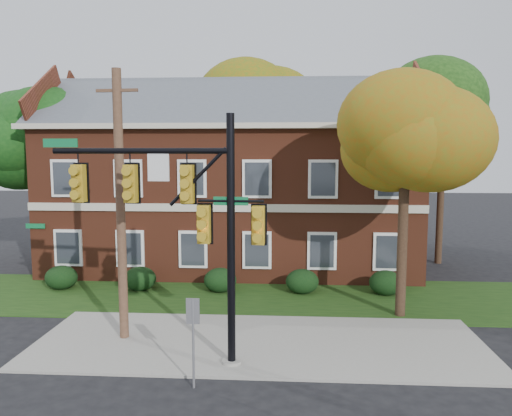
# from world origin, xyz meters

# --- Properties ---
(ground) EXTENTS (120.00, 120.00, 0.00)m
(ground) POSITION_xyz_m (0.00, 0.00, 0.00)
(ground) COLOR black
(ground) RESTS_ON ground
(sidewalk) EXTENTS (14.00, 5.00, 0.08)m
(sidewalk) POSITION_xyz_m (0.00, 1.00, 0.04)
(sidewalk) COLOR gray
(sidewalk) RESTS_ON ground
(grass_strip) EXTENTS (30.00, 6.00, 0.04)m
(grass_strip) POSITION_xyz_m (0.00, 6.00, 0.02)
(grass_strip) COLOR #193811
(grass_strip) RESTS_ON ground
(apartment_building) EXTENTS (18.80, 8.80, 9.74)m
(apartment_building) POSITION_xyz_m (-2.00, 11.95, 4.99)
(apartment_building) COLOR brown
(apartment_building) RESTS_ON ground
(hedge_far_left) EXTENTS (1.40, 1.26, 1.05)m
(hedge_far_left) POSITION_xyz_m (-9.00, 6.70, 0.53)
(hedge_far_left) COLOR black
(hedge_far_left) RESTS_ON ground
(hedge_left) EXTENTS (1.40, 1.26, 1.05)m
(hedge_left) POSITION_xyz_m (-5.50, 6.70, 0.53)
(hedge_left) COLOR black
(hedge_left) RESTS_ON ground
(hedge_center) EXTENTS (1.40, 1.26, 1.05)m
(hedge_center) POSITION_xyz_m (-2.00, 6.70, 0.53)
(hedge_center) COLOR black
(hedge_center) RESTS_ON ground
(hedge_right) EXTENTS (1.40, 1.26, 1.05)m
(hedge_right) POSITION_xyz_m (1.50, 6.70, 0.53)
(hedge_right) COLOR black
(hedge_right) RESTS_ON ground
(hedge_far_right) EXTENTS (1.40, 1.26, 1.05)m
(hedge_far_right) POSITION_xyz_m (5.00, 6.70, 0.53)
(hedge_far_right) COLOR black
(hedge_far_right) RESTS_ON ground
(tree_near_right) EXTENTS (4.50, 4.25, 8.58)m
(tree_near_right) POSITION_xyz_m (5.22, 3.87, 6.67)
(tree_near_right) COLOR black
(tree_near_right) RESTS_ON ground
(tree_left_rear) EXTENTS (5.40, 5.10, 8.88)m
(tree_left_rear) POSITION_xyz_m (-11.73, 10.84, 6.68)
(tree_left_rear) COLOR black
(tree_left_rear) RESTS_ON ground
(tree_right_rear) EXTENTS (6.30, 5.95, 10.62)m
(tree_right_rear) POSITION_xyz_m (9.31, 12.81, 8.12)
(tree_right_rear) COLOR black
(tree_right_rear) RESTS_ON ground
(tree_far_rear) EXTENTS (6.84, 6.46, 11.52)m
(tree_far_rear) POSITION_xyz_m (-0.66, 19.79, 8.84)
(tree_far_rear) COLOR black
(tree_far_rear) RESTS_ON ground
(traffic_signal) EXTENTS (6.29, 0.68, 7.03)m
(traffic_signal) POSITION_xyz_m (-1.94, -0.55, 4.36)
(traffic_signal) COLOR gray
(traffic_signal) RESTS_ON ground
(utility_pole) EXTENTS (1.33, 0.31, 8.51)m
(utility_pole) POSITION_xyz_m (-4.35, 1.14, 4.32)
(utility_pole) COLOR #4C3323
(utility_pole) RESTS_ON ground
(sign_post) EXTENTS (0.34, 0.07, 2.35)m
(sign_post) POSITION_xyz_m (-1.50, -2.00, 1.60)
(sign_post) COLOR slate
(sign_post) RESTS_ON ground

